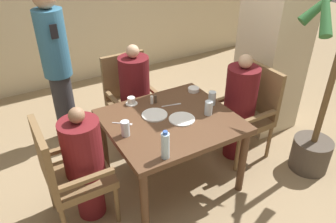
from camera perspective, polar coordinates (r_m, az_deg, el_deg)
The scene contains 23 objects.
ground_plane at distance 3.36m, azimuth 0.44°, elevation -11.68°, with size 16.00×16.00×0.00m, color #9E8460.
pillar_stone at distance 3.83m, azimuth 18.74°, elevation 15.55°, with size 0.59×0.59×2.70m.
dining_table at distance 2.97m, azimuth 0.49°, elevation -2.79°, with size 1.13×1.01×0.72m.
chair_left_side at distance 2.77m, azimuth -17.13°, elevation -9.97°, with size 0.50×0.50×0.98m.
diner_in_left_chair at distance 2.77m, azimuth -14.30°, elevation -8.74°, with size 0.32×0.32×1.08m.
chair_far_side at distance 3.71m, azimuth -6.63°, elevation 2.77°, with size 0.50×0.50×0.98m.
diner_in_far_chair at distance 3.56m, azimuth -5.72°, elevation 2.83°, with size 0.32×0.32×1.17m.
chair_right_side at distance 3.53m, azimuth 13.99°, elevation 0.39°, with size 0.50×0.50×0.98m.
diner_in_right_chair at distance 3.41m, azimuth 12.34°, elevation 0.76°, with size 0.32×0.32×1.17m.
standing_host at distance 3.66m, azimuth -18.80°, elevation 7.75°, with size 0.29×0.33×1.73m.
potted_palm at distance 3.37m, azimuth 25.83°, elevation 1.85°, with size 0.76×0.77×2.07m.
plate_main_left at distance 2.96m, azimuth -2.35°, elevation -0.58°, with size 0.23×0.23×0.01m.
plate_main_right at distance 2.90m, azimuth 2.43°, elevation -1.32°, with size 0.23×0.23×0.01m.
teacup_with_saucer at distance 3.15m, azimuth -6.39°, elevation 1.82°, with size 0.11×0.11×0.07m.
bowl_small at distance 3.37m, azimuth 4.49°, elevation 3.85°, with size 0.12×0.12×0.04m.
water_bottle at distance 2.42m, azimuth -0.47°, elevation -5.94°, with size 0.06×0.06×0.24m.
glass_tall_near at distance 3.13m, azimuth 7.68°, elevation 2.31°, with size 0.07×0.07×0.13m.
glass_tall_mid at distance 2.97m, azimuth 7.08°, elevation 0.63°, with size 0.07×0.07×0.13m.
glass_tall_far at distance 2.70m, azimuth -7.44°, elevation -2.94°, with size 0.07×0.07×0.13m.
salt_shaker at distance 3.13m, azimuth -2.84°, elevation 2.04°, with size 0.03×0.03×0.08m.
pepper_shaker at distance 3.15m, azimuth -2.21°, elevation 2.19°, with size 0.03×0.03×0.08m.
fork_beside_plate at distance 2.87m, azimuth -7.60°, elevation -2.11°, with size 0.15×0.13×0.00m.
knife_beside_plate at distance 3.12m, azimuth 0.76°, elevation 1.16°, with size 0.19×0.05×0.00m.
Camera 1 is at (-1.25, -2.11, 2.30)m, focal length 35.00 mm.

